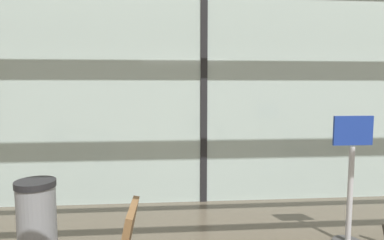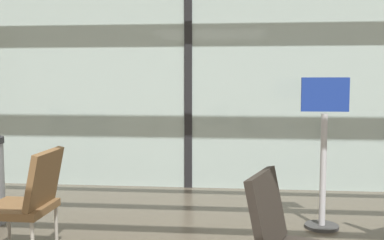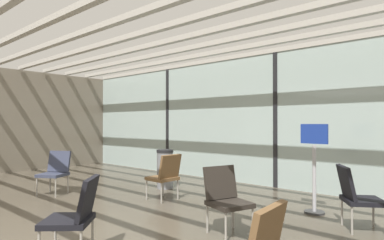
{
  "view_description": "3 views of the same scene",
  "coord_description": "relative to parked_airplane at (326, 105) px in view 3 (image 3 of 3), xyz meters",
  "views": [
    {
      "loc": [
        -0.59,
        0.25,
        1.75
      ],
      "look_at": [
        -0.16,
        5.37,
        1.24
      ],
      "focal_mm": 31.09,
      "sensor_mm": 36.0,
      "label": 1
    },
    {
      "loc": [
        0.62,
        -0.66,
        1.41
      ],
      "look_at": [
        -0.11,
        6.78,
        0.75
      ],
      "focal_mm": 42.06,
      "sensor_mm": 36.0,
      "label": 2
    },
    {
      "loc": [
        3.44,
        -1.59,
        1.45
      ],
      "look_at": [
        -1.77,
        4.31,
        1.53
      ],
      "focal_mm": 30.31,
      "sensor_mm": 36.0,
      "label": 3
    }
  ],
  "objects": [
    {
      "name": "info_sign",
      "position": [
        2.38,
        -7.51,
        -1.46
      ],
      "size": [
        0.44,
        0.32,
        1.44
      ],
      "color": "#333333",
      "rests_on": "ground"
    },
    {
      "name": "ceiling_slats",
      "position": [
        0.93,
        -9.26,
        0.97
      ],
      "size": [
        13.72,
        6.72,
        0.1
      ],
      "color": "#B7B2A8",
      "rests_on": "glass_curtain_wall"
    },
    {
      "name": "parked_airplane",
      "position": [
        0.0,
        0.0,
        0.0
      ],
      "size": [
        14.57,
        4.28,
        4.28
      ],
      "color": "silver",
      "rests_on": "ground"
    },
    {
      "name": "lounge_chair_3",
      "position": [
        -0.07,
        -8.49,
        -1.65
      ],
      "size": [
        0.54,
        0.49,
        0.87
      ],
      "rotation": [
        0.0,
        0.0,
        4.69
      ],
      "color": "brown",
      "rests_on": "ground"
    },
    {
      "name": "lounge_chair_5",
      "position": [
        1.85,
        -9.23,
        -1.65
      ],
      "size": [
        0.65,
        0.63,
        0.87
      ],
      "rotation": [
        0.0,
        0.0,
        1.23
      ],
      "color": "#28231E",
      "rests_on": "ground"
    },
    {
      "name": "lounge_chair_6",
      "position": [
        -2.19,
        -9.59,
        -1.65
      ],
      "size": [
        0.68,
        0.69,
        0.87
      ],
      "rotation": [
        0.0,
        0.0,
        0.52
      ],
      "color": "#33384C",
      "rests_on": "ground"
    },
    {
      "name": "window_mullion_1",
      "position": [
        0.93,
        -5.96,
        -0.61
      ],
      "size": [
        0.1,
        0.12,
        3.06
      ],
      "primitive_type": "cube",
      "color": "black",
      "rests_on": "ground"
    },
    {
      "name": "lounge_chair_0",
      "position": [
        3.12,
        -7.96,
        -1.65
      ],
      "size": [
        0.7,
        0.69,
        0.87
      ],
      "rotation": [
        0.0,
        0.0,
        2.15
      ],
      "color": "black",
      "rests_on": "ground"
    },
    {
      "name": "glass_curtain_wall",
      "position": [
        0.93,
        -5.96,
        -0.61
      ],
      "size": [
        14.0,
        0.08,
        3.06
      ],
      "primitive_type": "cube",
      "color": "#A3B7B2",
      "rests_on": "ground"
    },
    {
      "name": "window_mullion_0",
      "position": [
        -2.57,
        -5.96,
        -0.61
      ],
      "size": [
        0.1,
        0.12,
        3.06
      ],
      "primitive_type": "cube",
      "color": "black",
      "rests_on": "ground"
    },
    {
      "name": "lounge_chair_2",
      "position": [
        1.12,
        -10.96,
        -1.65
      ],
      "size": [
        0.71,
        0.71,
        0.87
      ],
      "rotation": [
        0.0,
        0.0,
        5.47
      ],
      "color": "black",
      "rests_on": "ground"
    },
    {
      "name": "trash_bin",
      "position": [
        -0.9,
        -7.71,
        -1.71
      ],
      "size": [
        0.38,
        0.38,
        0.86
      ],
      "color": "slate",
      "rests_on": "ground"
    }
  ]
}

